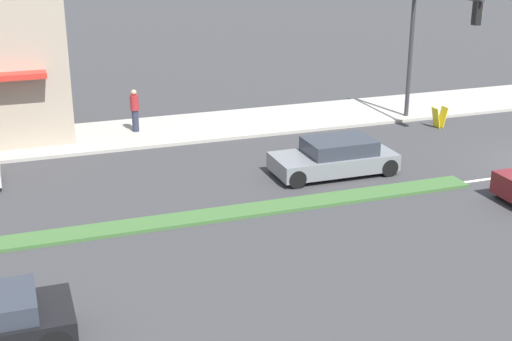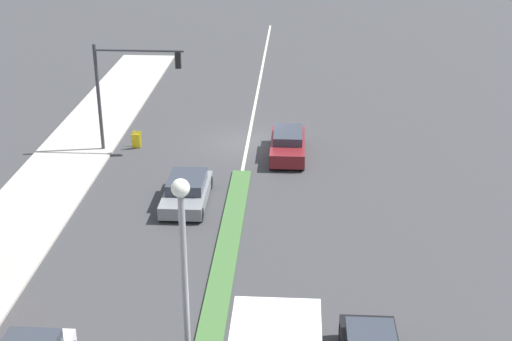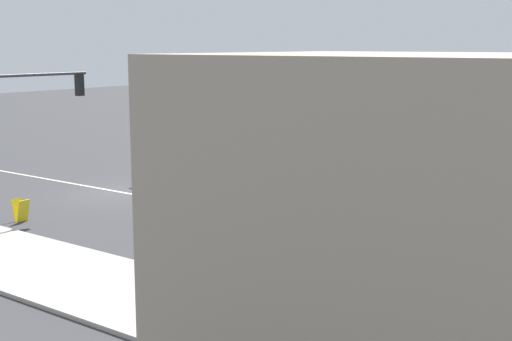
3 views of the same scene
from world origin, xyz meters
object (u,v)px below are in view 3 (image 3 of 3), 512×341
pedestrian (211,280)px  warning_aframe_sign (21,210)px  suv_grey (219,212)px  sedan_maroon (182,175)px  traffic_signal_main (19,119)px

pedestrian → warning_aframe_sign: size_ratio=2.03×
suv_grey → sedan_maroon: bearing=-127.0°
traffic_signal_main → sedan_maroon: size_ratio=1.28×
pedestrian → sedan_maroon: 15.97m
traffic_signal_main → sedan_maroon: 8.94m
pedestrian → warning_aframe_sign: bearing=-104.8°
pedestrian → suv_grey: bearing=-141.4°
pedestrian → suv_grey: (-6.86, -5.48, -0.44)m
traffic_signal_main → sedan_maroon: bearing=179.2°
warning_aframe_sign → suv_grey: size_ratio=0.20×
warning_aframe_sign → sedan_maroon: size_ratio=0.19×
traffic_signal_main → sedan_maroon: traffic_signal_main is taller
traffic_signal_main → pedestrian: size_ratio=3.29×
pedestrian → suv_grey: size_ratio=0.41×
traffic_signal_main → suv_grey: traffic_signal_main is taller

